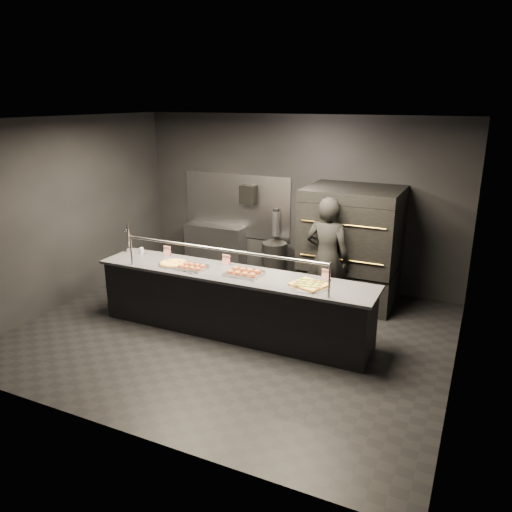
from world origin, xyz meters
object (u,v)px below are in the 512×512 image
round_pizza (174,263)px  trash_bin (274,263)px  prep_shelf (215,248)px  pizza_oven (351,245)px  service_counter (232,302)px  square_pizza (309,285)px  fire_extinguisher (276,223)px  slider_tray_b (244,272)px  slider_tray_a (192,267)px  towel_dispenser (249,195)px  beer_tap (129,243)px  worker (327,258)px

round_pizza → trash_bin: 2.36m
prep_shelf → pizza_oven: bearing=-8.5°
trash_bin → service_counter: bearing=-82.9°
pizza_oven → square_pizza: (-0.04, -1.95, -0.03)m
fire_extinguisher → slider_tray_b: bearing=-77.3°
pizza_oven → square_pizza: 1.95m
fire_extinguisher → trash_bin: fire_extinguisher is taller
slider_tray_a → towel_dispenser: bearing=96.9°
service_counter → slider_tray_b: (0.19, -0.01, 0.49)m
beer_tap → slider_tray_b: (2.14, -0.21, -0.11)m
prep_shelf → trash_bin: 1.35m
worker → towel_dispenser: bearing=-30.8°
round_pizza → prep_shelf: bearing=105.4°
service_counter → towel_dispenser: towel_dispenser is taller
slider_tray_b → square_pizza: slider_tray_b is taller
fire_extinguisher → beer_tap: beer_tap is taller
prep_shelf → towel_dispenser: towel_dispenser is taller
service_counter → fire_extinguisher: 2.50m
pizza_oven → round_pizza: (-2.15, -1.94, -0.03)m
trash_bin → worker: 1.72m
prep_shelf → beer_tap: bearing=-99.4°
prep_shelf → trash_bin: size_ratio=1.58×
beer_tap → slider_tray_a: (1.35, -0.30, -0.12)m
pizza_oven → worker: (-0.18, -0.75, -0.03)m
towel_dispenser → trash_bin: (0.63, -0.24, -1.17)m
round_pizza → square_pizza: 2.11m
round_pizza → slider_tray_a: 0.35m
fire_extinguisher → square_pizza: (1.51, -2.45, -0.12)m
pizza_oven → beer_tap: bearing=-151.6°
slider_tray_a → slider_tray_b: slider_tray_b is taller
service_counter → worker: (1.02, 1.15, 0.48)m
fire_extinguisher → worker: 1.86m
service_counter → square_pizza: 1.25m
beer_tap → trash_bin: size_ratio=0.67×
prep_shelf → square_pizza: bearing=-40.6°
fire_extinguisher → round_pizza: bearing=-103.8°
service_counter → worker: size_ratio=2.18×
prep_shelf → trash_bin: prep_shelf is taller
fire_extinguisher → worker: worker is taller
slider_tray_a → worker: worker is taller
prep_shelf → fire_extinguisher: bearing=3.7°
beer_tap → towel_dispenser: bearing=64.4°
service_counter → round_pizza: bearing=-177.6°
trash_bin → towel_dispenser: bearing=159.0°
slider_tray_b → trash_bin: (-0.46, 2.15, -0.57)m
service_counter → trash_bin: (-0.27, 2.15, -0.09)m
fire_extinguisher → towel_dispenser: bearing=-179.0°
pizza_oven → beer_tap: 3.58m
slider_tray_a → worker: 2.05m
trash_bin → beer_tap: bearing=-130.8°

